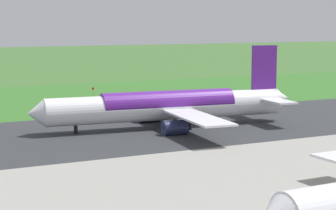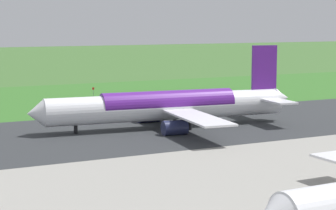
# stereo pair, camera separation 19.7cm
# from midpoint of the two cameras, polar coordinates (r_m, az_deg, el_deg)

# --- Properties ---
(ground_plane) EXTENTS (800.00, 800.00, 0.00)m
(ground_plane) POSITION_cam_midpoint_polar(r_m,az_deg,el_deg) (119.40, 1.26, -2.05)
(ground_plane) COLOR #3D662D
(runway_asphalt) EXTENTS (600.00, 40.66, 0.06)m
(runway_asphalt) POSITION_cam_midpoint_polar(r_m,az_deg,el_deg) (119.40, 1.26, -2.04)
(runway_asphalt) COLOR #2D3033
(runway_asphalt) RESTS_ON ground
(grass_verge_foreground) EXTENTS (600.00, 80.00, 0.04)m
(grass_verge_foreground) POSITION_cam_midpoint_polar(r_m,az_deg,el_deg) (163.82, -6.68, 0.60)
(grass_verge_foreground) COLOR #346B27
(grass_verge_foreground) RESTS_ON ground
(airliner_main) EXTENTS (54.15, 44.38, 15.88)m
(airliner_main) POSITION_cam_midpoint_polar(r_m,az_deg,el_deg) (117.50, 0.12, -0.06)
(airliner_main) COLOR white
(airliner_main) RESTS_ON ground
(no_stopping_sign) EXTENTS (0.60, 0.10, 2.65)m
(no_stopping_sign) POSITION_cam_midpoint_polar(r_m,az_deg,el_deg) (167.60, -7.13, 1.29)
(no_stopping_sign) COLOR slate
(no_stopping_sign) RESTS_ON ground
(traffic_cone_orange) EXTENTS (0.40, 0.40, 0.55)m
(traffic_cone_orange) POSITION_cam_midpoint_polar(r_m,az_deg,el_deg) (162.70, -9.39, 0.59)
(traffic_cone_orange) COLOR orange
(traffic_cone_orange) RESTS_ON ground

